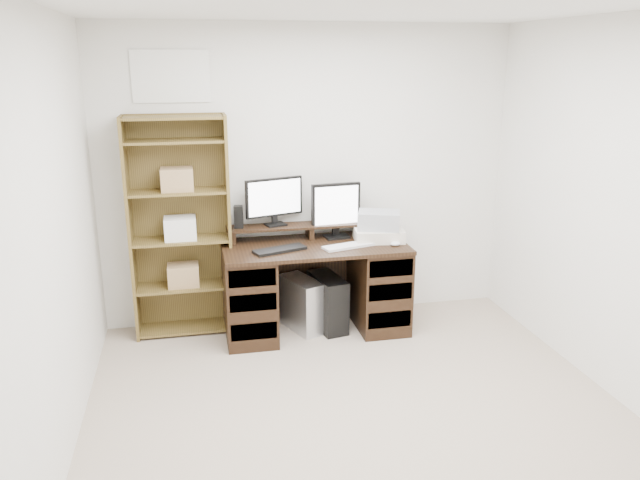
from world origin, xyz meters
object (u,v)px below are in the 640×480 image
object	(u,v)px
bookshelf	(180,225)
printer	(379,234)
desk	(315,286)
monitor_small	(336,208)
monitor_wide	(274,199)
tower_silver	(302,304)
tower_black	(328,302)

from	to	relation	value
bookshelf	printer	bearing A→B (deg)	-7.03
desk	monitor_small	size ratio (longest dim) A/B	3.23
monitor_wide	printer	distance (m)	0.92
printer	tower_silver	distance (m)	0.87
monitor_small	printer	world-z (taller)	monitor_small
printer	tower_silver	world-z (taller)	printer
tower_silver	tower_black	bearing A→B (deg)	-28.07
monitor_small	tower_black	size ratio (longest dim) A/B	0.95
tower_black	bookshelf	xyz separation A→B (m)	(-1.18, 0.20, 0.69)
monitor_wide	bookshelf	xyz separation A→B (m)	(-0.77, -0.03, -0.17)
tower_silver	monitor_wide	bearing A→B (deg)	110.06
tower_silver	printer	bearing A→B (deg)	-23.90
monitor_wide	tower_silver	size ratio (longest dim) A/B	1.11
printer	tower_black	distance (m)	0.72
tower_black	bookshelf	distance (m)	1.38
desk	tower_silver	size ratio (longest dim) A/B	3.38
tower_silver	bookshelf	world-z (taller)	bookshelf
monitor_small	bookshelf	bearing A→B (deg)	172.40
monitor_wide	tower_black	distance (m)	0.98
monitor_small	tower_silver	world-z (taller)	monitor_small
monitor_wide	tower_black	bearing A→B (deg)	-45.76
bookshelf	tower_silver	bearing A→B (deg)	-10.64
printer	bookshelf	distance (m)	1.63
monitor_wide	printer	xyz separation A→B (m)	(0.84, -0.23, -0.29)
monitor_small	tower_silver	bearing A→B (deg)	-161.43
tower_silver	bookshelf	bearing A→B (deg)	147.09
monitor_wide	monitor_small	world-z (taller)	monitor_wide
printer	monitor_wide	bearing A→B (deg)	172.27
desk	monitor_small	bearing A→B (deg)	39.58
desk	tower_silver	distance (m)	0.20
desk	bookshelf	size ratio (longest dim) A/B	0.83
printer	tower_black	xyz separation A→B (m)	(-0.44, -0.00, -0.57)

